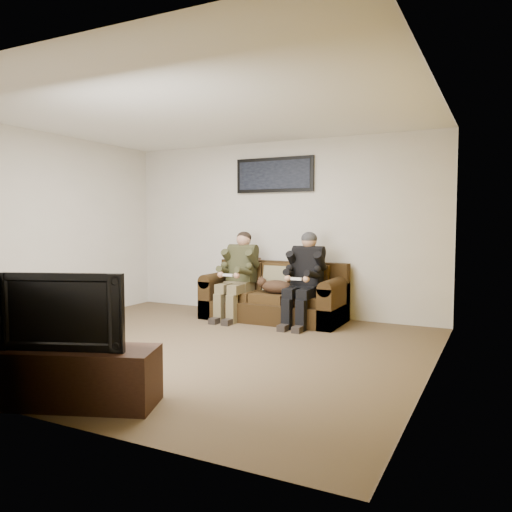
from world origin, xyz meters
The scene contains 16 objects.
floor centered at (0.00, 0.00, 0.00)m, with size 5.00×5.00×0.00m, color brown.
ceiling centered at (0.00, 0.00, 2.60)m, with size 5.00×5.00×0.00m, color silver.
wall_back centered at (0.00, 2.25, 1.30)m, with size 5.00×5.00×0.00m, color beige.
wall_front centered at (0.00, -2.25, 1.30)m, with size 5.00×5.00×0.00m, color beige.
wall_left centered at (-2.50, 0.00, 1.30)m, with size 4.50×4.50×0.00m, color beige.
wall_right centered at (2.50, 0.00, 1.30)m, with size 4.50×4.50×0.00m, color beige.
accent_wall_right centered at (2.49, 0.00, 1.30)m, with size 4.50×4.50×0.00m, color #A77F10.
sofa centered at (0.14, 1.82, 0.31)m, with size 1.99×0.86×0.82m.
throw_pillow centered at (0.14, 1.86, 0.58)m, with size 0.38×0.11×0.36m, color #7E7553.
throw_blanket centered at (-0.46, 2.07, 0.82)m, with size 0.41×0.20×0.07m, color gray.
person_left centered at (-0.37, 1.66, 0.70)m, with size 0.51×0.87×1.25m.
person_right centered at (0.66, 1.66, 0.70)m, with size 0.51×0.86×1.26m.
cat centered at (0.23, 1.65, 0.50)m, with size 0.66×0.26×0.24m.
framed_poster centered at (-0.06, 2.22, 2.10)m, with size 1.25×0.05×0.52m.
tv_stand centered at (0.08, -1.95, 0.22)m, with size 1.40×0.45×0.44m, color black.
television centered at (0.08, -1.95, 0.73)m, with size 1.02×0.13×0.59m, color black.
Camera 1 is at (3.06, -4.65, 1.41)m, focal length 35.00 mm.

